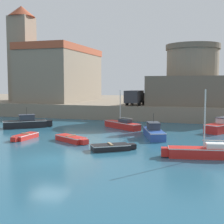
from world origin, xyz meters
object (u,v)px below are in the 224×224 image
at_px(sailboat_red_7, 122,125).
at_px(church, 56,71).
at_px(motorboat_blue_6, 154,132).
at_px(sailboat_red_8, 209,152).
at_px(truck_on_quay, 135,97).
at_px(dinghy_black_1, 112,147).
at_px(motorboat_black_2, 26,123).
at_px(fortress, 192,83).
at_px(dinghy_red_5, 72,139).
at_px(dinghy_red_0, 25,136).

distance_m(sailboat_red_7, church, 25.79).
distance_m(motorboat_blue_6, sailboat_red_8, 9.22).
relative_size(sailboat_red_8, truck_on_quay, 1.48).
relative_size(dinghy_black_1, motorboat_black_2, 0.67).
relative_size(motorboat_black_2, motorboat_blue_6, 0.94).
relative_size(motorboat_black_2, fortress, 0.43).
height_order(motorboat_black_2, dinghy_red_5, motorboat_black_2).
relative_size(dinghy_red_5, fortress, 0.32).
height_order(motorboat_black_2, sailboat_red_8, sailboat_red_8).
xyz_separation_m(sailboat_red_7, fortress, (7.25, 14.90, 4.99)).
bearing_deg(sailboat_red_8, motorboat_blue_6, 125.75).
distance_m(dinghy_red_5, church, 32.03).
height_order(dinghy_black_1, sailboat_red_7, sailboat_red_7).
distance_m(dinghy_black_1, church, 36.40).
distance_m(dinghy_red_0, fortress, 28.96).
distance_m(dinghy_black_1, sailboat_red_8, 7.57).
height_order(dinghy_red_0, church, church).
height_order(motorboat_blue_6, church, church).
xyz_separation_m(dinghy_black_1, fortress, (4.71, 26.92, 5.20)).
height_order(sailboat_red_7, truck_on_quay, sailboat_red_7).
bearing_deg(truck_on_quay, sailboat_red_7, -85.51).
bearing_deg(church, fortress, -5.46).
distance_m(sailboat_red_7, sailboat_red_8, 16.05).
relative_size(dinghy_red_0, sailboat_red_8, 0.56).
relative_size(dinghy_red_0, truck_on_quay, 0.82).
xyz_separation_m(motorboat_blue_6, church, (-22.41, 22.27, 7.21)).
bearing_deg(dinghy_red_0, fortress, 59.79).
bearing_deg(dinghy_black_1, fortress, 80.07).
height_order(dinghy_red_0, motorboat_black_2, motorboat_black_2).
bearing_deg(dinghy_red_0, motorboat_black_2, 121.94).
distance_m(dinghy_black_1, sailboat_red_7, 12.29).
distance_m(dinghy_red_5, sailboat_red_7, 9.93).
xyz_separation_m(motorboat_black_2, sailboat_red_8, (21.54, -9.74, -0.13)).
xyz_separation_m(dinghy_black_1, dinghy_red_5, (-4.68, 2.33, 0.03)).
bearing_deg(sailboat_red_7, truck_on_quay, 94.49).
height_order(dinghy_black_1, truck_on_quay, truck_on_quay).
bearing_deg(dinghy_red_0, dinghy_black_1, -13.41).
xyz_separation_m(sailboat_red_8, fortress, (-2.84, 27.37, 5.00)).
relative_size(dinghy_red_0, sailboat_red_7, 0.68).
height_order(sailboat_red_8, fortress, fortress).
bearing_deg(dinghy_red_5, motorboat_blue_6, 34.48).
xyz_separation_m(motorboat_blue_6, sailboat_red_8, (5.39, -7.49, -0.10)).
xyz_separation_m(dinghy_red_0, fortress, (14.34, 24.62, 5.19)).
bearing_deg(church, dinghy_red_0, -68.54).
relative_size(dinghy_red_0, motorboat_black_2, 0.67).
bearing_deg(dinghy_black_1, sailboat_red_8, -3.44).
distance_m(dinghy_red_0, church, 29.97).
relative_size(motorboat_blue_6, truck_on_quay, 1.31).
bearing_deg(dinghy_black_1, church, 124.64).
relative_size(dinghy_red_0, dinghy_black_1, 1.01).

